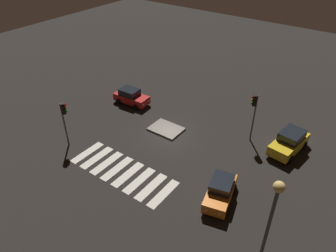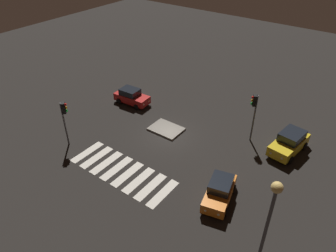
{
  "view_description": "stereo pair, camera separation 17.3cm",
  "coord_description": "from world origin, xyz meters",
  "px_view_note": "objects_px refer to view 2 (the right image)",
  "views": [
    {
      "loc": [
        13.85,
        -19.04,
        16.92
      ],
      "look_at": [
        0.0,
        0.0,
        1.0
      ],
      "focal_mm": 33.97,
      "sensor_mm": 36.0,
      "label": 1
    },
    {
      "loc": [
        13.99,
        -18.94,
        16.92
      ],
      "look_at": [
        0.0,
        0.0,
        1.0
      ],
      "focal_mm": 33.97,
      "sensor_mm": 36.0,
      "label": 2
    }
  ],
  "objects_px": {
    "traffic_light_south": "(64,113)",
    "car_red": "(132,97)",
    "traffic_island": "(166,129)",
    "car_yellow": "(289,142)",
    "traffic_light_north": "(254,107)",
    "car_orange": "(220,191)",
    "street_lamp": "(269,216)"
  },
  "relations": [
    {
      "from": "car_orange",
      "to": "car_yellow",
      "type": "height_order",
      "value": "car_yellow"
    },
    {
      "from": "car_orange",
      "to": "car_yellow",
      "type": "relative_size",
      "value": 0.91
    },
    {
      "from": "car_orange",
      "to": "car_yellow",
      "type": "distance_m",
      "value": 8.56
    },
    {
      "from": "traffic_island",
      "to": "street_lamp",
      "type": "height_order",
      "value": "street_lamp"
    },
    {
      "from": "car_yellow",
      "to": "traffic_light_south",
      "type": "relative_size",
      "value": 1.06
    },
    {
      "from": "traffic_light_south",
      "to": "street_lamp",
      "type": "height_order",
      "value": "street_lamp"
    },
    {
      "from": "car_orange",
      "to": "traffic_light_south",
      "type": "xyz_separation_m",
      "value": [
        -13.62,
        -2.02,
        2.34
      ]
    },
    {
      "from": "car_yellow",
      "to": "car_orange",
      "type": "bearing_deg",
      "value": -5.79
    },
    {
      "from": "traffic_island",
      "to": "car_orange",
      "type": "xyz_separation_m",
      "value": [
        8.16,
        -4.7,
        0.72
      ]
    },
    {
      "from": "car_yellow",
      "to": "traffic_island",
      "type": "bearing_deg",
      "value": -62.53
    },
    {
      "from": "car_yellow",
      "to": "traffic_light_south",
      "type": "distance_m",
      "value": 18.89
    },
    {
      "from": "traffic_light_south",
      "to": "car_red",
      "type": "bearing_deg",
      "value": 47.73
    },
    {
      "from": "traffic_light_south",
      "to": "street_lamp",
      "type": "relative_size",
      "value": 0.59
    },
    {
      "from": "car_orange",
      "to": "car_yellow",
      "type": "bearing_deg",
      "value": 152.46
    },
    {
      "from": "traffic_light_south",
      "to": "car_orange",
      "type": "bearing_deg",
      "value": -36.84
    },
    {
      "from": "car_red",
      "to": "car_yellow",
      "type": "bearing_deg",
      "value": 2.63
    },
    {
      "from": "traffic_light_north",
      "to": "traffic_light_south",
      "type": "height_order",
      "value": "traffic_light_north"
    },
    {
      "from": "traffic_light_north",
      "to": "street_lamp",
      "type": "height_order",
      "value": "street_lamp"
    },
    {
      "from": "car_yellow",
      "to": "traffic_light_south",
      "type": "height_order",
      "value": "traffic_light_south"
    },
    {
      "from": "car_orange",
      "to": "car_red",
      "type": "height_order",
      "value": "car_orange"
    },
    {
      "from": "car_orange",
      "to": "car_yellow",
      "type": "xyz_separation_m",
      "value": [
        2.04,
        8.31,
        0.09
      ]
    },
    {
      "from": "car_red",
      "to": "car_yellow",
      "type": "relative_size",
      "value": 0.88
    },
    {
      "from": "car_yellow",
      "to": "traffic_light_north",
      "type": "height_order",
      "value": "traffic_light_north"
    },
    {
      "from": "traffic_light_south",
      "to": "traffic_light_north",
      "type": "bearing_deg",
      "value": -6.64
    },
    {
      "from": "traffic_island",
      "to": "car_red",
      "type": "bearing_deg",
      "value": 162.84
    },
    {
      "from": "car_red",
      "to": "traffic_light_south",
      "type": "bearing_deg",
      "value": -90.7
    },
    {
      "from": "car_red",
      "to": "car_yellow",
      "type": "height_order",
      "value": "car_yellow"
    },
    {
      "from": "car_yellow",
      "to": "traffic_light_north",
      "type": "xyz_separation_m",
      "value": [
        -3.34,
        -0.5,
        2.51
      ]
    },
    {
      "from": "traffic_island",
      "to": "car_yellow",
      "type": "height_order",
      "value": "car_yellow"
    },
    {
      "from": "street_lamp",
      "to": "car_orange",
      "type": "bearing_deg",
      "value": 139.0
    },
    {
      "from": "traffic_island",
      "to": "car_yellow",
      "type": "xyz_separation_m",
      "value": [
        10.2,
        3.61,
        0.81
      ]
    },
    {
      "from": "car_orange",
      "to": "street_lamp",
      "type": "height_order",
      "value": "street_lamp"
    }
  ]
}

